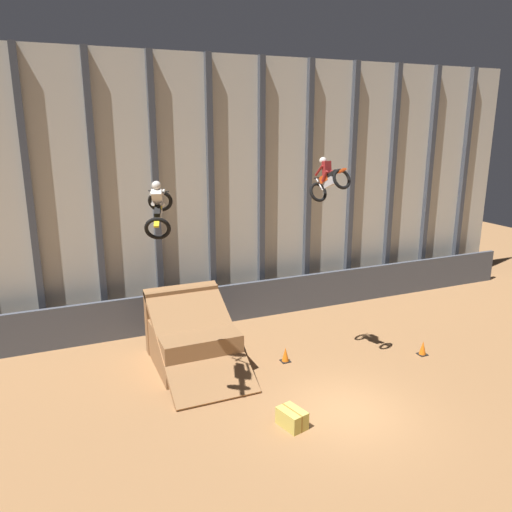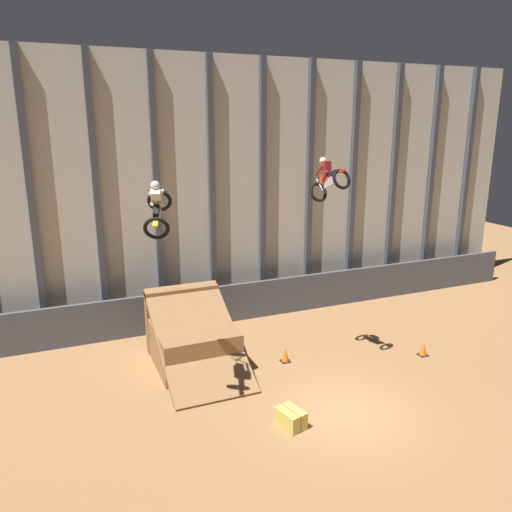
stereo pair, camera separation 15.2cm
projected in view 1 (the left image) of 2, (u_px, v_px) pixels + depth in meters
The scene contains 9 objects.
ground_plane at pixel (347, 412), 16.14m from camera, with size 60.00×60.00×0.00m, color #996B42.
arena_back_wall at pixel (235, 190), 23.48m from camera, with size 32.00×0.40×12.02m.
lower_barrier at pixel (246, 301), 23.65m from camera, with size 31.36×0.20×1.80m.
dirt_ramp at pixel (192, 338), 19.43m from camera, with size 3.00×4.99×2.77m.
rider_bike_left_air at pixel (158, 208), 14.15m from camera, with size 1.19×1.90×1.68m.
rider_bike_right_air at pixel (328, 180), 17.44m from camera, with size 0.94×1.76×1.67m.
traffic_cone_near_ramp at pixel (285, 355), 19.50m from camera, with size 0.36×0.36×0.58m.
traffic_cone_arena_edge at pixel (423, 348), 20.08m from camera, with size 0.36×0.36×0.58m.
hay_bale_trackside at pixel (292, 418), 15.32m from camera, with size 0.81×1.02×0.57m.
Camera 1 is at (-8.32, -12.00, 9.03)m, focal length 35.00 mm.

